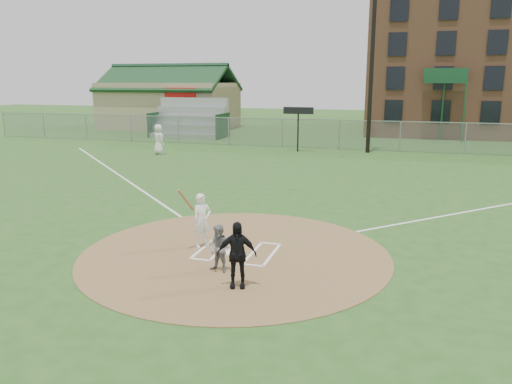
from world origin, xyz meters
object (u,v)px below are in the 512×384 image
(catcher, at_px, (219,249))
(batter_at_plate, at_px, (202,220))
(home_plate, at_px, (230,252))
(ondeck_player, at_px, (159,139))
(umpire, at_px, (237,255))

(catcher, distance_m, batter_at_plate, 2.00)
(home_plate, bearing_deg, batter_at_plate, 162.98)
(home_plate, height_order, ondeck_player, ondeck_player)
(catcher, xyz_separation_m, umpire, (0.70, -0.75, 0.18))
(batter_at_plate, bearing_deg, umpire, -52.49)
(catcher, relative_size, batter_at_plate, 0.67)
(umpire, bearing_deg, ondeck_player, 107.10)
(home_plate, distance_m, umpire, 2.41)
(umpire, relative_size, ondeck_player, 0.81)
(umpire, bearing_deg, home_plate, 98.43)
(batter_at_plate, bearing_deg, catcher, -55.31)
(ondeck_player, height_order, batter_at_plate, ondeck_player)
(batter_at_plate, bearing_deg, home_plate, -17.02)
(umpire, bearing_deg, catcher, 118.23)
(catcher, relative_size, ondeck_player, 0.62)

